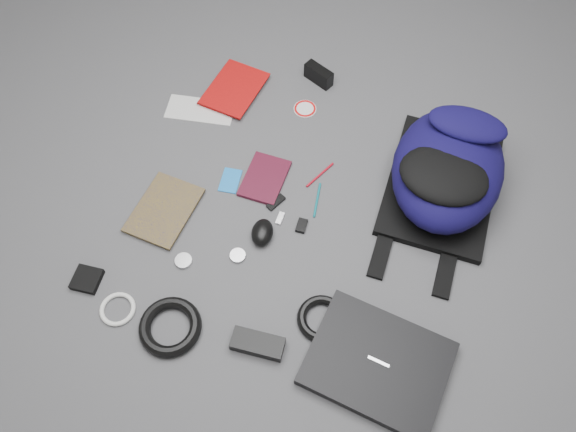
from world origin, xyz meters
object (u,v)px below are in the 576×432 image
at_px(textbook_red, 213,81).
at_px(compact_camera, 319,75).
at_px(mouse, 262,232).
at_px(backpack, 448,168).
at_px(laptop, 378,363).
at_px(comic_book, 141,201).
at_px(pouch, 87,279).
at_px(power_brick, 258,344).
at_px(dvd_case, 265,178).

distance_m(textbook_red, compact_camera, 0.36).
height_order(textbook_red, mouse, mouse).
height_order(backpack, laptop, backpack).
bearing_deg(backpack, laptop, -94.85).
bearing_deg(comic_book, pouch, -91.14).
distance_m(backpack, textbook_red, 0.84).
relative_size(compact_camera, power_brick, 0.75).
bearing_deg(compact_camera, textbook_red, -135.13).
relative_size(mouse, power_brick, 0.64).
bearing_deg(dvd_case, laptop, -43.24).
bearing_deg(textbook_red, laptop, -37.55).
bearing_deg(power_brick, dvd_case, 103.67).
distance_m(laptop, textbook_red, 1.09).
height_order(backpack, power_brick, backpack).
bearing_deg(compact_camera, laptop, -40.17).
height_order(mouse, pouch, mouse).
height_order(dvd_case, mouse, mouse).
bearing_deg(textbook_red, power_brick, -53.18).
height_order(textbook_red, compact_camera, compact_camera).
xyz_separation_m(backpack, pouch, (-0.82, -0.69, -0.09)).
relative_size(laptop, textbook_red, 1.56).
distance_m(comic_book, dvd_case, 0.38).
bearing_deg(mouse, textbook_red, 116.90).
distance_m(backpack, pouch, 1.07).
bearing_deg(power_brick, textbook_red, 115.39).
relative_size(dvd_case, mouse, 1.92).
height_order(compact_camera, mouse, compact_camera).
relative_size(comic_book, compact_camera, 2.17).
bearing_deg(compact_camera, comic_book, -95.37).
distance_m(backpack, power_brick, 0.74).
bearing_deg(pouch, power_brick, 2.17).
relative_size(comic_book, mouse, 2.54).
relative_size(backpack, comic_book, 2.21).
bearing_deg(compact_camera, power_brick, -58.47).
height_order(dvd_case, pouch, pouch).
xyz_separation_m(mouse, power_brick, (0.12, -0.30, -0.01)).
height_order(comic_book, compact_camera, compact_camera).
bearing_deg(backpack, dvd_case, -164.46).
height_order(backpack, comic_book, backpack).
height_order(comic_book, pouch, pouch).
xyz_separation_m(textbook_red, dvd_case, (0.33, -0.29, -0.01)).
distance_m(comic_book, power_brick, 0.57).
xyz_separation_m(backpack, power_brick, (-0.30, -0.67, -0.09)).
bearing_deg(pouch, comic_book, 88.93).
height_order(laptop, mouse, mouse).
xyz_separation_m(mouse, pouch, (-0.39, -0.32, -0.01)).
bearing_deg(pouch, dvd_case, 58.06).
bearing_deg(pouch, backpack, 40.12).
relative_size(laptop, comic_book, 1.55).
distance_m(laptop, dvd_case, 0.65).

